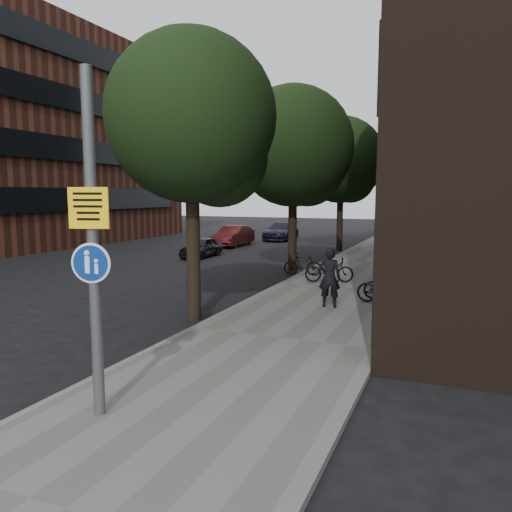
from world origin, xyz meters
The scene contains 15 objects.
ground centered at (0.00, 0.00, 0.00)m, with size 120.00×120.00×0.00m, color black.
sidewalk centered at (0.25, 10.00, 0.06)m, with size 4.50×60.00×0.12m, color slate.
curb_edge centered at (-2.00, 10.00, 0.07)m, with size 0.15×60.00×0.13m, color slate.
street_tree_near centered at (-2.53, 4.64, 5.11)m, with size 4.40×4.40×7.50m.
street_tree_mid centered at (-2.53, 13.14, 5.11)m, with size 5.00×5.00×7.80m.
street_tree_far centered at (-2.53, 22.14, 5.11)m, with size 5.00×5.00×7.80m.
signpost centered at (-0.92, -1.37, 2.63)m, with size 0.56×0.19×4.98m.
pedestrian centered at (0.54, 6.78, 0.98)m, with size 0.63×0.41×1.73m, color black.
parked_bike_facade_near centered at (2.00, 7.85, 0.58)m, with size 0.61×1.75×0.92m, color black.
parked_bike_facade_far centered at (1.97, 8.43, 0.56)m, with size 0.42×1.47×0.89m, color black.
parked_bike_curb_near centered at (-0.44, 10.73, 0.58)m, with size 0.62×1.77×0.93m, color black.
parked_bike_curb_far centered at (-1.80, 11.84, 0.57)m, with size 0.42×1.49×0.90m, color black.
parked_car_near centered at (-8.73, 16.27, 0.53)m, with size 1.26×3.14×1.07m, color black.
parked_car_mid centered at (-9.47, 21.95, 0.66)m, with size 1.39×3.99×1.31m, color #521718.
parked_car_far centered at (-8.09, 27.32, 0.65)m, with size 1.82×4.48×1.30m, color black.
Camera 1 is at (3.88, -7.03, 3.36)m, focal length 35.00 mm.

